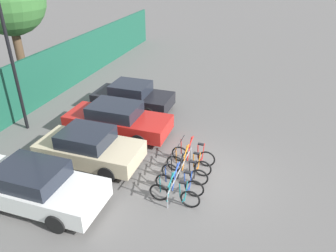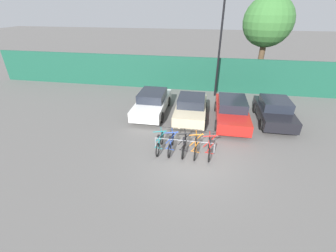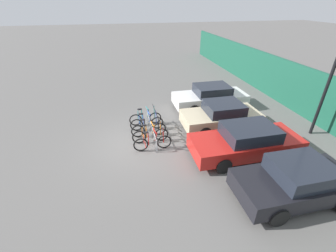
{
  "view_description": "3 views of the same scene",
  "coord_description": "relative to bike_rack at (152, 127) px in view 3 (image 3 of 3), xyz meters",
  "views": [
    {
      "loc": [
        -9.46,
        -1.86,
        7.3
      ],
      "look_at": [
        0.89,
        1.6,
        1.37
      ],
      "focal_mm": 35.0,
      "sensor_mm": 36.0,
      "label": 1
    },
    {
      "loc": [
        0.3,
        -8.42,
        6.33
      ],
      "look_at": [
        -1.41,
        1.33,
        0.91
      ],
      "focal_mm": 24.0,
      "sensor_mm": 36.0,
      "label": 2
    },
    {
      "loc": [
        8.91,
        -0.62,
        5.89
      ],
      "look_at": [
        0.34,
        1.3,
        0.91
      ],
      "focal_mm": 24.0,
      "sensor_mm": 36.0,
      "label": 3
    }
  ],
  "objects": [
    {
      "name": "car_beige",
      "position": [
        0.0,
        3.61,
        0.22
      ],
      "size": [
        1.91,
        3.93,
        1.4
      ],
      "color": "#C1B28E",
      "rests_on": "ground"
    },
    {
      "name": "car_black",
      "position": [
        4.94,
        4.01,
        0.22
      ],
      "size": [
        1.91,
        3.95,
        1.4
      ],
      "color": "black",
      "rests_on": "ground"
    },
    {
      "name": "car_white",
      "position": [
        -2.55,
        4.04,
        0.22
      ],
      "size": [
        1.91,
        4.41,
        1.4
      ],
      "color": "silver",
      "rests_on": "ground"
    },
    {
      "name": "bicycle_orange",
      "position": [
        0.54,
        -0.15,
        -0.1
      ],
      "size": [
        0.68,
        1.71,
        1.05
      ],
      "rotation": [
        0.0,
        0.0,
        -0.0
      ],
      "color": "black",
      "rests_on": "ground"
    },
    {
      "name": "ground_plane",
      "position": [
        0.48,
        -0.68,
        -0.47
      ],
      "size": [
        120.0,
        120.0,
        0.0
      ],
      "primitive_type": "plane",
      "color": "#605E5B"
    },
    {
      "name": "bicycle_black",
      "position": [
        -0.0,
        -0.15,
        -0.1
      ],
      "size": [
        0.68,
        1.71,
        1.05
      ],
      "rotation": [
        0.0,
        0.0,
        -0.03
      ],
      "color": "black",
      "rests_on": "ground"
    },
    {
      "name": "bicycle_red",
      "position": [
        1.19,
        -0.15,
        -0.1
      ],
      "size": [
        0.68,
        1.71,
        1.05
      ],
      "rotation": [
        0.0,
        0.0,
        0.02
      ],
      "color": "black",
      "rests_on": "ground"
    },
    {
      "name": "bicycle_blue",
      "position": [
        -0.64,
        -0.15,
        -0.1
      ],
      "size": [
        0.68,
        1.71,
        1.05
      ],
      "rotation": [
        0.0,
        0.0,
        0.02
      ],
      "color": "black",
      "rests_on": "ground"
    },
    {
      "name": "hoarding_wall",
      "position": [
        0.48,
        8.82,
        0.86
      ],
      "size": [
        36.0,
        0.16,
        2.67
      ],
      "primitive_type": "cube",
      "color": "#19513D",
      "rests_on": "ground"
    },
    {
      "name": "bike_rack",
      "position": [
        0.0,
        0.0,
        0.0
      ],
      "size": [
        2.92,
        0.04,
        0.57
      ],
      "color": "gray",
      "rests_on": "ground"
    },
    {
      "name": "car_red",
      "position": [
        2.43,
        3.63,
        0.22
      ],
      "size": [
        1.91,
        4.6,
        1.4
      ],
      "color": "red",
      "rests_on": "ground"
    },
    {
      "name": "bicycle_teal",
      "position": [
        -1.19,
        -0.15,
        -0.1
      ],
      "size": [
        0.68,
        1.71,
        1.05
      ],
      "rotation": [
        0.0,
        0.0,
        0.0
      ],
      "color": "black",
      "rests_on": "ground"
    }
  ]
}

